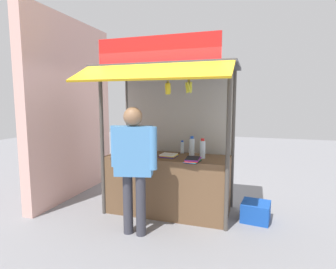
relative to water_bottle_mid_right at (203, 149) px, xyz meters
name	(u,v)px	position (x,y,z in m)	size (l,w,h in m)	color
ground_plane	(168,212)	(-0.56, -0.01, -1.08)	(20.00, 20.00, 0.00)	gray
stall_counter	(168,184)	(-0.56, -0.01, -0.61)	(1.95, 0.74, 0.94)	brown
stall_structure	(171,112)	(-0.56, 0.14, 0.57)	(2.15, 1.65, 2.70)	#4C4742
water_bottle_mid_right	(203,149)	(0.00, 0.00, 0.00)	(0.09, 0.09, 0.31)	silver
water_bottle_front_right	(192,146)	(-0.21, 0.17, 0.00)	(0.09, 0.09, 0.31)	silver
water_bottle_far_left	(182,147)	(-0.40, 0.29, -0.04)	(0.06, 0.06, 0.22)	silver
magazine_stack_center	(193,160)	(-0.09, -0.31, -0.11)	(0.22, 0.30, 0.06)	black
magazine_stack_front_left	(169,155)	(-0.53, -0.06, -0.12)	(0.27, 0.27, 0.04)	blue
magazine_stack_back_right	(124,154)	(-1.24, -0.20, -0.11)	(0.22, 0.31, 0.07)	yellow
banana_bunch_rightmost	(168,89)	(-0.41, -0.48, 0.91)	(0.10, 0.11, 0.31)	#332D23
banana_bunch_leftmost	(189,87)	(-0.11, -0.48, 0.92)	(0.11, 0.11, 0.30)	#332D23
vendor_person	(134,159)	(-0.77, -0.86, -0.03)	(0.66, 0.32, 1.74)	#383842
plastic_crate	(256,211)	(0.82, 0.09, -0.94)	(0.41, 0.41, 0.28)	#194CB2
neighbour_wall	(72,109)	(-2.59, 0.29, 0.58)	(0.20, 2.40, 3.33)	beige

